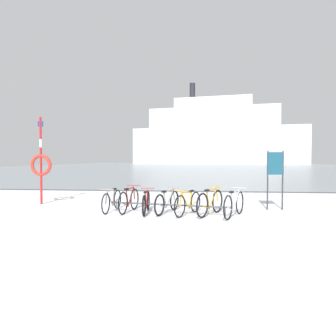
% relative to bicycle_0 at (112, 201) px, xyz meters
% --- Properties ---
extents(ground, '(80.00, 132.00, 0.08)m').
position_rel_bicycle_0_xyz_m(ground, '(2.14, 50.01, -0.39)').
color(ground, white).
extents(bike_rack, '(3.80, 0.77, 0.31)m').
position_rel_bicycle_0_xyz_m(bike_rack, '(1.83, -0.23, -0.08)').
color(bike_rack, '#4C5156').
rests_on(bike_rack, ground).
extents(bicycle_0, '(0.46, 1.67, 0.77)m').
position_rel_bicycle_0_xyz_m(bicycle_0, '(0.00, 0.00, 0.00)').
color(bicycle_0, black).
rests_on(bicycle_0, ground).
extents(bicycle_1, '(0.46, 1.65, 0.82)m').
position_rel_bicycle_0_xyz_m(bicycle_1, '(0.57, -0.04, 0.02)').
color(bicycle_1, black).
rests_on(bicycle_1, ground).
extents(bicycle_2, '(0.46, 1.72, 0.74)m').
position_rel_bicycle_0_xyz_m(bicycle_2, '(1.15, -0.18, -0.01)').
color(bicycle_2, black).
rests_on(bicycle_2, ground).
extents(bicycle_3, '(0.69, 1.66, 0.77)m').
position_rel_bicycle_0_xyz_m(bicycle_3, '(1.80, -0.10, -0.00)').
color(bicycle_3, black).
rests_on(bicycle_3, ground).
extents(bicycle_4, '(0.79, 1.52, 0.77)m').
position_rel_bicycle_0_xyz_m(bicycle_4, '(2.45, -0.36, 0.00)').
color(bicycle_4, black).
rests_on(bicycle_4, ground).
extents(bicycle_5, '(0.88, 1.57, 0.84)m').
position_rel_bicycle_0_xyz_m(bicycle_5, '(3.12, -0.34, 0.03)').
color(bicycle_5, black).
rests_on(bicycle_5, ground).
extents(bicycle_6, '(0.81, 1.62, 0.82)m').
position_rel_bicycle_0_xyz_m(bicycle_6, '(3.81, -0.52, 0.02)').
color(bicycle_6, black).
rests_on(bicycle_6, ground).
extents(info_sign, '(0.55, 0.09, 1.97)m').
position_rel_bicycle_0_xyz_m(info_sign, '(5.31, 0.84, 0.98)').
color(info_sign, '#33383D').
rests_on(info_sign, ground).
extents(rescue_post, '(0.82, 0.12, 3.24)m').
position_rel_bicycle_0_xyz_m(rescue_post, '(-3.07, 1.29, 1.17)').
color(rescue_post, red).
rests_on(rescue_post, ground).
extents(ferry_ship, '(53.85, 18.28, 25.86)m').
position_rel_bicycle_0_xyz_m(ferry_ship, '(8.79, 86.18, 8.32)').
color(ferry_ship, white).
rests_on(ferry_ship, ground).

